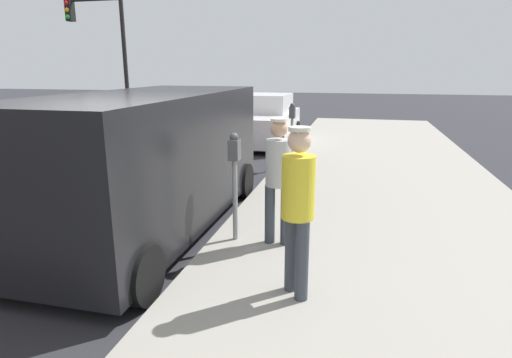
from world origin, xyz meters
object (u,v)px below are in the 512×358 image
pedestrian_in_yellow (298,201)px  parked_sedan_ahead (264,121)px  parking_meter_far (292,123)px  parking_meter_near (235,168)px  parked_van (148,159)px  traffic_light_corner (104,41)px  pedestrian_in_gray (278,174)px

pedestrian_in_yellow → parked_sedan_ahead: 10.33m
parking_meter_far → parked_sedan_ahead: (-1.52, 3.60, -0.43)m
parking_meter_far → pedestrian_in_yellow: bearing=-80.6°
parking_meter_near → parked_sedan_ahead: 8.82m
parking_meter_near → parked_van: size_ratio=0.29×
parked_van → parked_sedan_ahead: (-0.02, 8.28, -0.41)m
parking_meter_near → parking_meter_far: size_ratio=1.00×
parked_van → traffic_light_corner: size_ratio=1.00×
parking_meter_far → parked_van: bearing=-107.8°
parking_meter_near → traffic_light_corner: bearing=129.2°
parking_meter_far → traffic_light_corner: bearing=149.1°
parking_meter_far → pedestrian_in_gray: bearing=-83.2°
parking_meter_far → parked_sedan_ahead: size_ratio=0.34×
parking_meter_near → traffic_light_corner: (-8.14, 9.96, 2.34)m
pedestrian_in_gray → pedestrian_in_yellow: bearing=-71.1°
pedestrian_in_yellow → traffic_light_corner: traffic_light_corner is taller
pedestrian_in_gray → pedestrian_in_yellow: (0.45, -1.31, 0.05)m
parking_meter_far → pedestrian_in_gray: 5.12m
pedestrian_in_gray → traffic_light_corner: 13.46m
parking_meter_far → pedestrian_in_yellow: 6.48m
traffic_light_corner → parking_meter_near: bearing=-50.8°
parking_meter_near → parked_van: parked_van is taller
pedestrian_in_yellow → parked_sedan_ahead: (-2.58, 10.00, -0.45)m
parking_meter_far → pedestrian_in_yellow: size_ratio=0.84×
parking_meter_near → pedestrian_in_yellow: 1.69m
parking_meter_near → parking_meter_far: 5.08m
parking_meter_near → parked_van: 1.55m
parked_van → parked_sedan_ahead: bearing=90.1°
parking_meter_near → parked_sedan_ahead: size_ratio=0.34×
pedestrian_in_gray → pedestrian_in_yellow: 1.39m
pedestrian_in_gray → traffic_light_corner: (-8.74, 9.96, 2.37)m
parked_sedan_ahead → traffic_light_corner: size_ratio=0.85×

